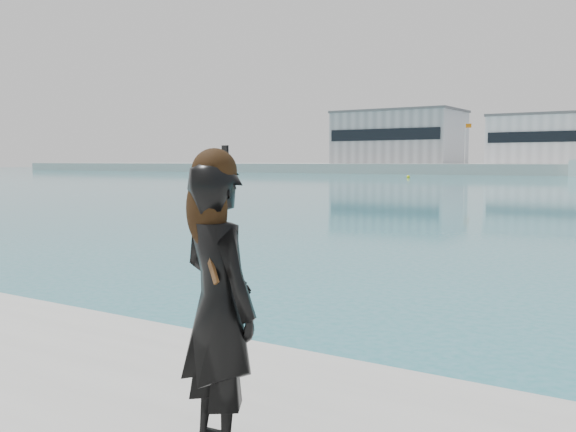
% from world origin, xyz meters
% --- Properties ---
extents(warehouse_grey_left, '(26.52, 16.36, 11.50)m').
position_xyz_m(warehouse_grey_left, '(-55.00, 127.98, 7.76)').
color(warehouse_grey_left, gray).
rests_on(warehouse_grey_left, far_quay).
extents(warehouse_white, '(24.48, 15.35, 9.50)m').
position_xyz_m(warehouse_white, '(-22.00, 127.98, 6.76)').
color(warehouse_white, silver).
rests_on(warehouse_white, far_quay).
extents(flagpole_left, '(1.28, 0.16, 8.00)m').
position_xyz_m(flagpole_left, '(-37.91, 121.00, 6.54)').
color(flagpole_left, silver).
rests_on(flagpole_left, far_quay).
extents(buoy_far, '(0.50, 0.50, 0.50)m').
position_xyz_m(buoy_far, '(-35.31, 86.44, 0.00)').
color(buoy_far, yellow).
rests_on(buoy_far, ground).
extents(woman, '(0.69, 0.57, 1.72)m').
position_xyz_m(woman, '(0.04, -0.90, 1.67)').
color(woman, black).
rests_on(woman, near_quay).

